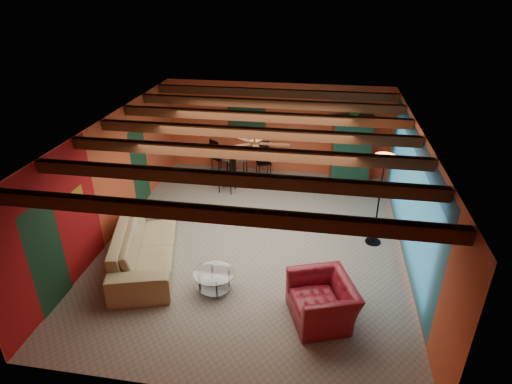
% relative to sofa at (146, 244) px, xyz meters
% --- Properties ---
extents(room, '(6.52, 8.01, 2.71)m').
position_rel_sofa_xyz_m(room, '(2.10, 1.22, 1.94)').
color(room, gray).
rests_on(room, ground).
extents(sofa, '(1.91, 3.11, 0.85)m').
position_rel_sofa_xyz_m(sofa, '(0.00, 0.00, 0.00)').
color(sofa, tan).
rests_on(sofa, ground).
extents(armchair, '(1.36, 1.44, 0.75)m').
position_rel_sofa_xyz_m(armchair, '(3.65, -1.09, -0.05)').
color(armchair, maroon).
rests_on(armchair, ground).
extents(coffee_table, '(1.03, 1.03, 0.41)m').
position_rel_sofa_xyz_m(coffee_table, '(1.63, -0.66, -0.22)').
color(coffee_table, silver).
rests_on(coffee_table, ground).
extents(dining_table, '(2.64, 2.64, 1.05)m').
position_rel_sofa_xyz_m(dining_table, '(1.05, 4.28, 0.10)').
color(dining_table, white).
rests_on(dining_table, ground).
extents(armoire, '(1.15, 0.75, 1.85)m').
position_rel_sofa_xyz_m(armoire, '(4.30, 4.81, 0.50)').
color(armoire, maroon).
rests_on(armoire, ground).
extents(floor_lamp, '(0.52, 0.52, 2.12)m').
position_rel_sofa_xyz_m(floor_lamp, '(4.75, 1.49, 0.63)').
color(floor_lamp, black).
rests_on(floor_lamp, ground).
extents(ceiling_fan, '(1.50, 1.50, 0.44)m').
position_rel_sofa_xyz_m(ceiling_fan, '(2.10, 1.11, 1.93)').
color(ceiling_fan, '#472614').
rests_on(ceiling_fan, ceiling).
extents(painting, '(1.05, 0.03, 0.65)m').
position_rel_sofa_xyz_m(painting, '(1.20, 5.07, 1.22)').
color(painting, black).
rests_on(painting, wall_back).
extents(potted_plant, '(0.53, 0.49, 0.50)m').
position_rel_sofa_xyz_m(potted_plant, '(4.30, 4.81, 1.68)').
color(potted_plant, '#26661E').
rests_on(potted_plant, armoire).
extents(vase, '(0.24, 0.24, 0.20)m').
position_rel_sofa_xyz_m(vase, '(1.05, 4.28, 0.73)').
color(vase, orange).
rests_on(vase, dining_table).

